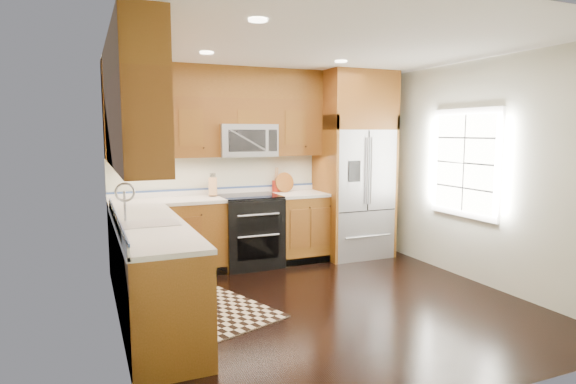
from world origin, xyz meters
name	(u,v)px	position (x,y,z in m)	size (l,w,h in m)	color
ground	(325,304)	(0.00, 0.00, 0.00)	(4.00, 4.00, 0.00)	black
wall_back	(259,166)	(0.00, 2.00, 1.30)	(4.00, 0.02, 2.60)	silver
wall_left	(115,188)	(-2.00, 0.00, 1.30)	(0.02, 4.00, 2.60)	silver
wall_right	(478,173)	(2.00, 0.00, 1.30)	(0.02, 4.00, 2.60)	silver
window	(465,163)	(1.98, 0.20, 1.40)	(0.04, 1.10, 1.30)	white
base_cabinets	(188,253)	(-1.23, 0.90, 0.45)	(2.85, 3.00, 0.90)	brown
countertop	(197,208)	(-1.09, 1.01, 0.92)	(2.86, 3.01, 0.04)	silver
upper_cabinets	(188,109)	(-1.15, 1.09, 2.02)	(2.85, 3.00, 1.15)	brown
range	(250,231)	(-0.25, 1.67, 0.47)	(0.76, 0.67, 0.95)	black
microwave	(246,140)	(-0.25, 1.80, 1.66)	(0.76, 0.40, 0.42)	#B2B2B7
refrigerator	(354,165)	(1.30, 1.63, 1.30)	(0.98, 0.75, 2.60)	#B2B2B7
sink_faucet	(146,217)	(-1.73, 0.23, 0.99)	(0.54, 0.44, 0.37)	#B2B2B7
rug	(202,306)	(-1.20, 0.40, 0.01)	(0.97, 1.61, 0.01)	black
knife_block	(213,187)	(-0.70, 1.84, 1.06)	(0.14, 0.17, 0.30)	tan
utensil_crock	(276,184)	(0.22, 1.91, 1.06)	(0.14, 0.14, 0.34)	maroon
cutting_board	(285,191)	(0.32, 1.85, 0.95)	(0.28, 0.28, 0.02)	brown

